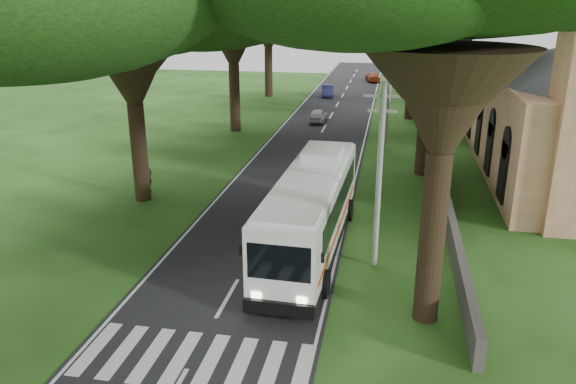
{
  "coord_description": "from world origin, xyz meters",
  "views": [
    {
      "loc": [
        5.86,
        -16.49,
        11.13
      ],
      "look_at": [
        1.16,
        8.61,
        2.2
      ],
      "focal_mm": 35.0,
      "sensor_mm": 36.0,
      "label": 1
    }
  ],
  "objects_px": {
    "pole_near": "(379,174)",
    "pole_mid": "(388,95)",
    "pole_far": "(391,64)",
    "coach_bus": "(311,209)",
    "distant_car_c": "(373,77)",
    "pedestrian": "(148,177)",
    "distant_car_b": "(328,91)",
    "distant_car_a": "(318,115)"
  },
  "relations": [
    {
      "from": "pole_far",
      "to": "pedestrian",
      "type": "bearing_deg",
      "value": -112.78
    },
    {
      "from": "pole_near",
      "to": "coach_bus",
      "type": "distance_m",
      "value": 3.85
    },
    {
      "from": "pole_mid",
      "to": "pole_far",
      "type": "distance_m",
      "value": 20.0
    },
    {
      "from": "distant_car_c",
      "to": "pedestrian",
      "type": "height_order",
      "value": "pedestrian"
    },
    {
      "from": "pole_near",
      "to": "coach_bus",
      "type": "relative_size",
      "value": 0.63
    },
    {
      "from": "distant_car_b",
      "to": "distant_car_c",
      "type": "xyz_separation_m",
      "value": [
        4.69,
        13.07,
        -0.04
      ]
    },
    {
      "from": "pole_mid",
      "to": "distant_car_c",
      "type": "relative_size",
      "value": 1.92
    },
    {
      "from": "pole_mid",
      "to": "coach_bus",
      "type": "distance_m",
      "value": 19.27
    },
    {
      "from": "pole_far",
      "to": "distant_car_c",
      "type": "distance_m",
      "value": 16.78
    },
    {
      "from": "coach_bus",
      "to": "distant_car_c",
      "type": "xyz_separation_m",
      "value": [
        0.48,
        55.12,
        -1.36
      ]
    },
    {
      "from": "pole_near",
      "to": "distant_car_a",
      "type": "distance_m",
      "value": 29.74
    },
    {
      "from": "pole_near",
      "to": "distant_car_a",
      "type": "height_order",
      "value": "pole_near"
    },
    {
      "from": "pole_near",
      "to": "coach_bus",
      "type": "height_order",
      "value": "pole_near"
    },
    {
      "from": "pole_mid",
      "to": "distant_car_a",
      "type": "distance_m",
      "value": 11.46
    },
    {
      "from": "pole_mid",
      "to": "coach_bus",
      "type": "xyz_separation_m",
      "value": [
        -2.98,
        -18.92,
        -2.19
      ]
    },
    {
      "from": "pole_far",
      "to": "distant_car_a",
      "type": "relative_size",
      "value": 2.25
    },
    {
      "from": "coach_bus",
      "to": "pedestrian",
      "type": "height_order",
      "value": "coach_bus"
    },
    {
      "from": "pole_near",
      "to": "pole_far",
      "type": "relative_size",
      "value": 1.0
    },
    {
      "from": "distant_car_c",
      "to": "pedestrian",
      "type": "distance_m",
      "value": 50.19
    },
    {
      "from": "pedestrian",
      "to": "pole_mid",
      "type": "bearing_deg",
      "value": -34.18
    },
    {
      "from": "pole_mid",
      "to": "distant_car_a",
      "type": "bearing_deg",
      "value": 125.83
    },
    {
      "from": "pole_mid",
      "to": "distant_car_b",
      "type": "xyz_separation_m",
      "value": [
        -7.19,
        23.14,
        -3.51
      ]
    },
    {
      "from": "distant_car_c",
      "to": "distant_car_b",
      "type": "bearing_deg",
      "value": 59.55
    },
    {
      "from": "pole_near",
      "to": "distant_car_c",
      "type": "xyz_separation_m",
      "value": [
        -2.5,
        56.21,
        -3.55
      ]
    },
    {
      "from": "pole_near",
      "to": "pole_mid",
      "type": "relative_size",
      "value": 1.0
    },
    {
      "from": "pedestrian",
      "to": "distant_car_a",
      "type": "bearing_deg",
      "value": -5.81
    },
    {
      "from": "pole_mid",
      "to": "pedestrian",
      "type": "relative_size",
      "value": 4.2
    },
    {
      "from": "pole_near",
      "to": "pedestrian",
      "type": "bearing_deg",
      "value": 152.04
    },
    {
      "from": "pole_mid",
      "to": "distant_car_c",
      "type": "bearing_deg",
      "value": 93.95
    },
    {
      "from": "pole_far",
      "to": "pole_near",
      "type": "bearing_deg",
      "value": -90.0
    },
    {
      "from": "distant_car_a",
      "to": "distant_car_b",
      "type": "relative_size",
      "value": 0.91
    },
    {
      "from": "pole_far",
      "to": "pedestrian",
      "type": "xyz_separation_m",
      "value": [
        -13.74,
        -32.71,
        -3.23
      ]
    },
    {
      "from": "pole_near",
      "to": "coach_bus",
      "type": "xyz_separation_m",
      "value": [
        -2.98,
        1.08,
        -2.19
      ]
    },
    {
      "from": "pole_mid",
      "to": "pedestrian",
      "type": "xyz_separation_m",
      "value": [
        -13.74,
        -12.71,
        -3.23
      ]
    },
    {
      "from": "distant_car_b",
      "to": "pedestrian",
      "type": "bearing_deg",
      "value": -105.3
    },
    {
      "from": "distant_car_a",
      "to": "distant_car_c",
      "type": "distance_m",
      "value": 27.65
    },
    {
      "from": "pole_near",
      "to": "pole_mid",
      "type": "distance_m",
      "value": 20.0
    },
    {
      "from": "distant_car_c",
      "to": "pedestrian",
      "type": "xyz_separation_m",
      "value": [
        -11.24,
        -48.92,
        0.32
      ]
    },
    {
      "from": "distant_car_b",
      "to": "pole_far",
      "type": "bearing_deg",
      "value": -28.57
    },
    {
      "from": "distant_car_a",
      "to": "pedestrian",
      "type": "relative_size",
      "value": 1.87
    },
    {
      "from": "pole_near",
      "to": "pole_far",
      "type": "xyz_separation_m",
      "value": [
        0.0,
        40.0,
        0.0
      ]
    },
    {
      "from": "pole_far",
      "to": "distant_car_c",
      "type": "relative_size",
      "value": 1.92
    }
  ]
}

